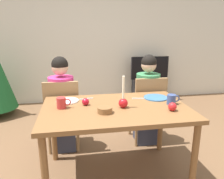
{
  "coord_description": "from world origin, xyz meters",
  "views": [
    {
      "loc": [
        -0.37,
        -1.94,
        1.47
      ],
      "look_at": [
        0.0,
        0.2,
        0.87
      ],
      "focal_mm": 35.0,
      "sensor_mm": 36.0,
      "label": 1
    }
  ],
  "objects_px": {
    "candle_centerpiece": "(123,101)",
    "bowl_walnuts": "(105,110)",
    "person_right_child": "(147,101)",
    "mug_right": "(172,99)",
    "apple_near_candle": "(172,107)",
    "tv_stand": "(149,90)",
    "apple_by_left_plate": "(86,102)",
    "chair_right": "(148,106)",
    "plate_right": "(156,98)",
    "person_left_child": "(62,106)",
    "chair_left": "(63,111)",
    "plate_left": "(68,101)",
    "mug_left": "(62,103)",
    "dining_table": "(115,115)",
    "tv": "(150,68)"
  },
  "relations": [
    {
      "from": "tv_stand",
      "to": "tv",
      "type": "xyz_separation_m",
      "value": [
        0.0,
        0.0,
        0.47
      ]
    },
    {
      "from": "candle_centerpiece",
      "to": "apple_near_candle",
      "type": "bearing_deg",
      "value": -20.4
    },
    {
      "from": "mug_right",
      "to": "apple_by_left_plate",
      "type": "distance_m",
      "value": 0.85
    },
    {
      "from": "person_left_child",
      "to": "plate_left",
      "type": "height_order",
      "value": "person_left_child"
    },
    {
      "from": "mug_left",
      "to": "apple_near_candle",
      "type": "bearing_deg",
      "value": -13.62
    },
    {
      "from": "mug_right",
      "to": "apple_by_left_plate",
      "type": "height_order",
      "value": "mug_right"
    },
    {
      "from": "person_left_child",
      "to": "apple_near_candle",
      "type": "relative_size",
      "value": 15.04
    },
    {
      "from": "person_right_child",
      "to": "candle_centerpiece",
      "type": "height_order",
      "value": "person_right_child"
    },
    {
      "from": "mug_left",
      "to": "apple_by_left_plate",
      "type": "relative_size",
      "value": 1.9
    },
    {
      "from": "candle_centerpiece",
      "to": "tv_stand",
      "type": "bearing_deg",
      "value": 65.05
    },
    {
      "from": "tv",
      "to": "candle_centerpiece",
      "type": "distance_m",
      "value": 2.57
    },
    {
      "from": "tv_stand",
      "to": "mug_right",
      "type": "relative_size",
      "value": 4.86
    },
    {
      "from": "person_right_child",
      "to": "mug_left",
      "type": "xyz_separation_m",
      "value": [
        -1.05,
        -0.59,
        0.23
      ]
    },
    {
      "from": "plate_right",
      "to": "bowl_walnuts",
      "type": "xyz_separation_m",
      "value": [
        -0.6,
        -0.34,
        0.02
      ]
    },
    {
      "from": "tv",
      "to": "mug_right",
      "type": "xyz_separation_m",
      "value": [
        -0.59,
        -2.31,
        0.09
      ]
    },
    {
      "from": "person_right_child",
      "to": "mug_right",
      "type": "bearing_deg",
      "value": -87.93
    },
    {
      "from": "person_right_child",
      "to": "apple_by_left_plate",
      "type": "distance_m",
      "value": 1.01
    },
    {
      "from": "candle_centerpiece",
      "to": "mug_left",
      "type": "distance_m",
      "value": 0.58
    },
    {
      "from": "tv_stand",
      "to": "plate_left",
      "type": "bearing_deg",
      "value": -128.16
    },
    {
      "from": "mug_left",
      "to": "mug_right",
      "type": "distance_m",
      "value": 1.07
    },
    {
      "from": "mug_right",
      "to": "chair_left",
      "type": "bearing_deg",
      "value": 150.75
    },
    {
      "from": "dining_table",
      "to": "person_right_child",
      "type": "distance_m",
      "value": 0.84
    },
    {
      "from": "chair_right",
      "to": "apple_by_left_plate",
      "type": "bearing_deg",
      "value": -148.4
    },
    {
      "from": "apple_near_candle",
      "to": "candle_centerpiece",
      "type": "bearing_deg",
      "value": 159.6
    },
    {
      "from": "tv_stand",
      "to": "mug_right",
      "type": "height_order",
      "value": "mug_right"
    },
    {
      "from": "person_left_child",
      "to": "mug_right",
      "type": "relative_size",
      "value": 8.9
    },
    {
      "from": "candle_centerpiece",
      "to": "apple_near_candle",
      "type": "relative_size",
      "value": 3.95
    },
    {
      "from": "apple_by_left_plate",
      "to": "candle_centerpiece",
      "type": "bearing_deg",
      "value": -20.55
    },
    {
      "from": "chair_right",
      "to": "person_left_child",
      "type": "height_order",
      "value": "person_left_child"
    },
    {
      "from": "person_left_child",
      "to": "candle_centerpiece",
      "type": "relative_size",
      "value": 3.8
    },
    {
      "from": "apple_near_candle",
      "to": "tv_stand",
      "type": "bearing_deg",
      "value": 75.17
    },
    {
      "from": "chair_right",
      "to": "mug_right",
      "type": "xyz_separation_m",
      "value": [
        0.02,
        -0.62,
        0.29
      ]
    },
    {
      "from": "chair_left",
      "to": "mug_right",
      "type": "xyz_separation_m",
      "value": [
        1.11,
        -0.62,
        0.29
      ]
    },
    {
      "from": "candle_centerpiece",
      "to": "plate_left",
      "type": "distance_m",
      "value": 0.6
    },
    {
      "from": "dining_table",
      "to": "tv_stand",
      "type": "height_order",
      "value": "dining_table"
    },
    {
      "from": "chair_left",
      "to": "apple_by_left_plate",
      "type": "xyz_separation_m",
      "value": [
        0.26,
        -0.51,
        0.27
      ]
    },
    {
      "from": "candle_centerpiece",
      "to": "bowl_walnuts",
      "type": "xyz_separation_m",
      "value": [
        -0.19,
        -0.1,
        -0.04
      ]
    },
    {
      "from": "candle_centerpiece",
      "to": "plate_right",
      "type": "height_order",
      "value": "candle_centerpiece"
    },
    {
      "from": "chair_left",
      "to": "tv",
      "type": "relative_size",
      "value": 1.14
    },
    {
      "from": "mug_right",
      "to": "dining_table",
      "type": "bearing_deg",
      "value": 178.83
    },
    {
      "from": "bowl_walnuts",
      "to": "candle_centerpiece",
      "type": "bearing_deg",
      "value": 28.44
    },
    {
      "from": "chair_left",
      "to": "candle_centerpiece",
      "type": "bearing_deg",
      "value": -46.3
    },
    {
      "from": "plate_left",
      "to": "mug_left",
      "type": "relative_size",
      "value": 1.7
    },
    {
      "from": "mug_right",
      "to": "chair_right",
      "type": "bearing_deg",
      "value": 92.17
    },
    {
      "from": "tv_stand",
      "to": "candle_centerpiece",
      "type": "relative_size",
      "value": 2.08
    },
    {
      "from": "tv",
      "to": "apple_by_left_plate",
      "type": "xyz_separation_m",
      "value": [
        -1.43,
        -2.2,
        0.08
      ]
    },
    {
      "from": "plate_right",
      "to": "tv",
      "type": "bearing_deg",
      "value": 72.31
    },
    {
      "from": "mug_right",
      "to": "apple_by_left_plate",
      "type": "relative_size",
      "value": 1.87
    },
    {
      "from": "chair_left",
      "to": "person_left_child",
      "type": "relative_size",
      "value": 0.77
    },
    {
      "from": "chair_left",
      "to": "plate_left",
      "type": "xyz_separation_m",
      "value": [
        0.08,
        -0.36,
        0.24
      ]
    }
  ]
}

